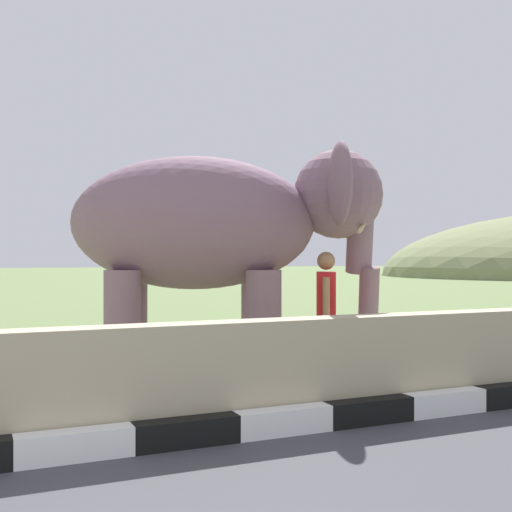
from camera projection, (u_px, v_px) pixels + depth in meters
The scene contains 3 objects.
barrier_parapet at pixel (187, 380), 5.63m from camera, with size 28.00×0.36×1.00m, color tan.
elephant at pixel (222, 228), 8.22m from camera, with size 4.07×3.04×2.99m.
person_handler at pixel (326, 309), 8.13m from camera, with size 0.41×0.61×1.66m.
Camera 1 is at (0.27, -1.64, 1.57)m, focal length 44.99 mm.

